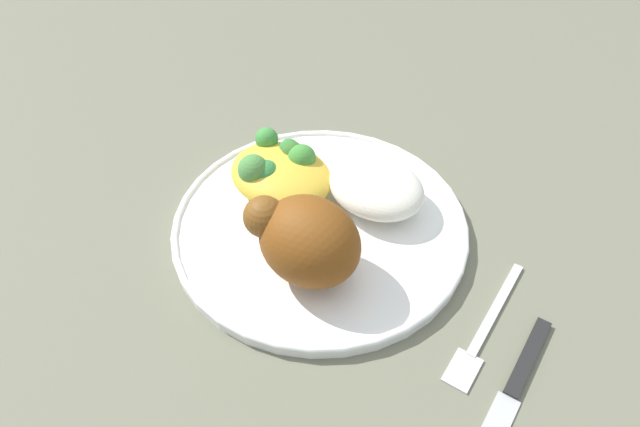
{
  "coord_description": "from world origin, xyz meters",
  "views": [
    {
      "loc": [
        -0.23,
        0.31,
        0.42
      ],
      "look_at": [
        0.0,
        0.0,
        0.02
      ],
      "focal_mm": 33.54,
      "sensor_mm": 36.0,
      "label": 1
    }
  ],
  "objects_px": {
    "plate": "(320,226)",
    "fork": "(485,329)",
    "roasted_chicken": "(306,239)",
    "rice_pile": "(376,187)",
    "mac_cheese_with_broccoli": "(280,171)",
    "knife": "(511,394)"
  },
  "relations": [
    {
      "from": "plate",
      "to": "fork",
      "type": "xyz_separation_m",
      "value": [
        -0.18,
        0.01,
        -0.0
      ]
    },
    {
      "from": "roasted_chicken",
      "to": "rice_pile",
      "type": "relative_size",
      "value": 1.06
    },
    {
      "from": "roasted_chicken",
      "to": "fork",
      "type": "height_order",
      "value": "roasted_chicken"
    },
    {
      "from": "fork",
      "to": "mac_cheese_with_broccoli",
      "type": "bearing_deg",
      "value": -5.46
    },
    {
      "from": "rice_pile",
      "to": "knife",
      "type": "height_order",
      "value": "rice_pile"
    },
    {
      "from": "rice_pile",
      "to": "fork",
      "type": "height_order",
      "value": "rice_pile"
    },
    {
      "from": "fork",
      "to": "knife",
      "type": "xyz_separation_m",
      "value": [
        -0.04,
        0.04,
        0.0
      ]
    },
    {
      "from": "fork",
      "to": "knife",
      "type": "distance_m",
      "value": 0.06
    },
    {
      "from": "mac_cheese_with_broccoli",
      "to": "plate",
      "type": "bearing_deg",
      "value": 166.25
    },
    {
      "from": "rice_pile",
      "to": "knife",
      "type": "distance_m",
      "value": 0.22
    },
    {
      "from": "roasted_chicken",
      "to": "knife",
      "type": "bearing_deg",
      "value": -178.92
    },
    {
      "from": "roasted_chicken",
      "to": "mac_cheese_with_broccoli",
      "type": "height_order",
      "value": "roasted_chicken"
    },
    {
      "from": "rice_pile",
      "to": "mac_cheese_with_broccoli",
      "type": "distance_m",
      "value": 0.1
    },
    {
      "from": "plate",
      "to": "roasted_chicken",
      "type": "bearing_deg",
      "value": 115.53
    },
    {
      "from": "roasted_chicken",
      "to": "knife",
      "type": "distance_m",
      "value": 0.2
    },
    {
      "from": "fork",
      "to": "knife",
      "type": "bearing_deg",
      "value": 135.1
    },
    {
      "from": "plate",
      "to": "roasted_chicken",
      "type": "height_order",
      "value": "roasted_chicken"
    },
    {
      "from": "plate",
      "to": "rice_pile",
      "type": "bearing_deg",
      "value": -116.92
    },
    {
      "from": "plate",
      "to": "roasted_chicken",
      "type": "xyz_separation_m",
      "value": [
        -0.03,
        0.05,
        0.05
      ]
    },
    {
      "from": "knife",
      "to": "rice_pile",
      "type": "bearing_deg",
      "value": -28.29
    },
    {
      "from": "roasted_chicken",
      "to": "knife",
      "type": "relative_size",
      "value": 0.53
    },
    {
      "from": "knife",
      "to": "fork",
      "type": "bearing_deg",
      "value": -44.9
    }
  ]
}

